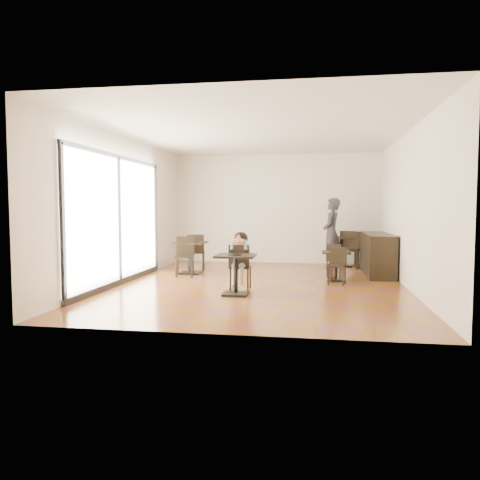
% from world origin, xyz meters
% --- Properties ---
extents(floor, '(6.00, 8.00, 0.01)m').
position_xyz_m(floor, '(0.00, 0.00, 0.00)').
color(floor, brown).
rests_on(floor, ground).
extents(ceiling, '(6.00, 8.00, 0.01)m').
position_xyz_m(ceiling, '(0.00, 0.00, 3.20)').
color(ceiling, white).
rests_on(ceiling, floor).
extents(wall_back, '(6.00, 0.01, 3.20)m').
position_xyz_m(wall_back, '(0.00, 4.00, 1.60)').
color(wall_back, white).
rests_on(wall_back, floor).
extents(wall_front, '(6.00, 0.01, 3.20)m').
position_xyz_m(wall_front, '(0.00, -4.00, 1.60)').
color(wall_front, white).
rests_on(wall_front, floor).
extents(wall_left, '(0.01, 8.00, 3.20)m').
position_xyz_m(wall_left, '(-3.00, 0.00, 1.60)').
color(wall_left, white).
rests_on(wall_left, floor).
extents(wall_right, '(0.01, 8.00, 3.20)m').
position_xyz_m(wall_right, '(3.00, 0.00, 1.60)').
color(wall_right, white).
rests_on(wall_right, floor).
extents(storefront_window, '(0.04, 4.50, 2.60)m').
position_xyz_m(storefront_window, '(-2.97, -0.50, 1.40)').
color(storefront_window, white).
rests_on(storefront_window, floor).
extents(child_table, '(0.72, 0.72, 0.76)m').
position_xyz_m(child_table, '(-0.32, -1.27, 0.38)').
color(child_table, black).
rests_on(child_table, floor).
extents(child_chair, '(0.41, 0.41, 0.91)m').
position_xyz_m(child_chair, '(-0.32, -0.72, 0.46)').
color(child_chair, black).
rests_on(child_chair, floor).
extents(child, '(0.41, 0.57, 1.15)m').
position_xyz_m(child, '(-0.32, -0.72, 0.57)').
color(child, gray).
rests_on(child, child_chair).
extents(plate, '(0.26, 0.26, 0.02)m').
position_xyz_m(plate, '(-0.32, -1.37, 0.77)').
color(plate, black).
rests_on(plate, child_table).
extents(pizza_slice, '(0.27, 0.21, 0.06)m').
position_xyz_m(pizza_slice, '(-0.32, -0.91, 1.00)').
color(pizza_slice, '#E2C173').
rests_on(pizza_slice, child).
extents(adult_patron, '(0.58, 0.76, 1.90)m').
position_xyz_m(adult_patron, '(1.58, 3.11, 0.95)').
color(adult_patron, '#333237').
rests_on(adult_patron, floor).
extents(cafe_table_mid, '(0.74, 0.74, 0.66)m').
position_xyz_m(cafe_table_mid, '(1.61, 0.80, 0.33)').
color(cafe_table_mid, black).
rests_on(cafe_table_mid, floor).
extents(cafe_table_left, '(0.87, 0.87, 0.79)m').
position_xyz_m(cafe_table_left, '(-1.90, 1.35, 0.40)').
color(cafe_table_left, black).
rests_on(cafe_table_left, floor).
extents(cafe_table_back, '(0.92, 0.92, 0.83)m').
position_xyz_m(cafe_table_back, '(1.91, 3.41, 0.41)').
color(cafe_table_back, black).
rests_on(cafe_table_back, floor).
extents(chair_mid_a, '(0.43, 0.43, 0.79)m').
position_xyz_m(chair_mid_a, '(1.61, 1.35, 0.39)').
color(chair_mid_a, black).
rests_on(chair_mid_a, floor).
extents(chair_mid_b, '(0.43, 0.43, 0.79)m').
position_xyz_m(chair_mid_b, '(1.61, 0.25, 0.39)').
color(chair_mid_b, black).
rests_on(chair_mid_b, floor).
extents(chair_left_a, '(0.49, 0.49, 0.95)m').
position_xyz_m(chair_left_a, '(-1.90, 1.90, 0.48)').
color(chair_left_a, black).
rests_on(chair_left_a, floor).
extents(chair_left_b, '(0.49, 0.49, 0.95)m').
position_xyz_m(chair_left_b, '(-1.90, 0.80, 0.48)').
color(chair_left_b, black).
rests_on(chair_left_b, floor).
extents(chair_back_a, '(0.52, 0.52, 1.00)m').
position_xyz_m(chair_back_a, '(2.08, 3.50, 0.50)').
color(chair_back_a, black).
rests_on(chair_back_a, floor).
extents(chair_back_b, '(0.52, 0.52, 1.00)m').
position_xyz_m(chair_back_b, '(2.08, 2.86, 0.50)').
color(chair_back_b, black).
rests_on(chair_back_b, floor).
extents(service_counter, '(0.60, 2.40, 1.00)m').
position_xyz_m(service_counter, '(2.65, 2.00, 0.50)').
color(service_counter, black).
rests_on(service_counter, floor).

